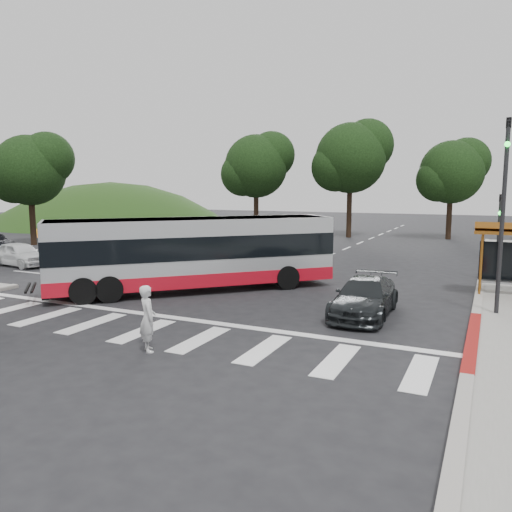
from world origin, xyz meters
The scene contains 15 objects.
ground centered at (0.00, 0.00, 0.00)m, with size 140.00×140.00×0.00m, color black.
curb_east centered at (9.00, 8.00, 0.07)m, with size 0.30×40.00×0.15m, color #9E9991.
curb_east_red centered at (9.00, -2.00, 0.08)m, with size 0.32×6.00×0.15m, color maroon.
hillside_nw centered at (-32.00, 30.00, 0.00)m, with size 44.00×44.00×10.00m, color #1B3F14.
crosswalk_ladder centered at (0.00, -5.00, 0.01)m, with size 18.00×2.60×0.01m, color silver.
traffic_signal_ne_tall centered at (9.60, 1.49, 3.88)m, with size 0.18×0.37×6.50m.
traffic_signal_ne_short centered at (9.60, 8.49, 2.48)m, with size 0.18×0.37×4.00m.
tree_north_a centered at (-1.92, 26.07, 6.92)m, with size 6.60×6.15×10.17m.
tree_north_b centered at (6.07, 28.06, 5.66)m, with size 5.72×5.33×8.43m.
tree_north_c centered at (-9.92, 24.06, 6.29)m, with size 6.16×5.74×9.30m.
tree_west_a centered at (-21.93, 10.06, 5.66)m, with size 5.72×5.33×8.43m.
transit_bus centered at (-1.90, 0.85, 1.51)m, with size 2.54×11.71×3.03m, color #B5B8BA, non-canonical shape.
pedestrian centered at (1.31, -6.43, 0.88)m, with size 0.64×0.42×1.77m, color silver.
dark_sedan centered at (5.58, -0.29, 0.64)m, with size 1.78×4.38×1.27m, color #212527.
west_car_white centered at (-14.10, 2.29, 0.66)m, with size 1.57×3.90×1.33m, color silver.
Camera 1 is at (9.32, -16.68, 4.26)m, focal length 35.00 mm.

